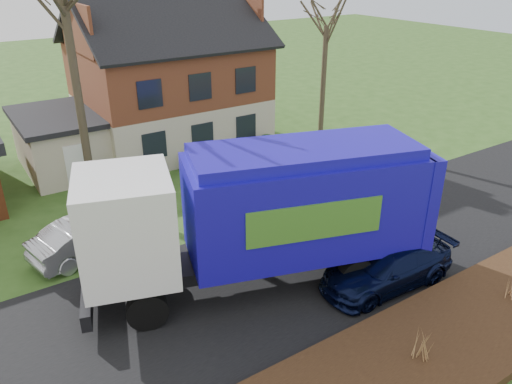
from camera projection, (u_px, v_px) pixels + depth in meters
ground at (292, 269)px, 17.15m from camera, size 120.00×120.00×0.00m
road at (292, 269)px, 17.15m from camera, size 80.00×7.00×0.02m
mulch_verge at (414, 360)px, 13.09m from camera, size 80.00×3.50×0.30m
main_house at (160, 74)px, 26.66m from camera, size 12.95×8.95×9.26m
garbage_truck at (268, 210)px, 15.35m from camera, size 11.19×6.01×4.64m
silver_sedan at (92, 236)px, 17.79m from camera, size 4.54×2.44×1.42m
navy_wagon at (387, 266)px, 16.09m from camera, size 4.79×2.18×1.36m
tree_front_east at (328, 5)px, 26.13m from camera, size 3.28×3.28×9.12m
grass_clump_mid at (424, 345)px, 12.70m from camera, size 0.34×0.28×0.95m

